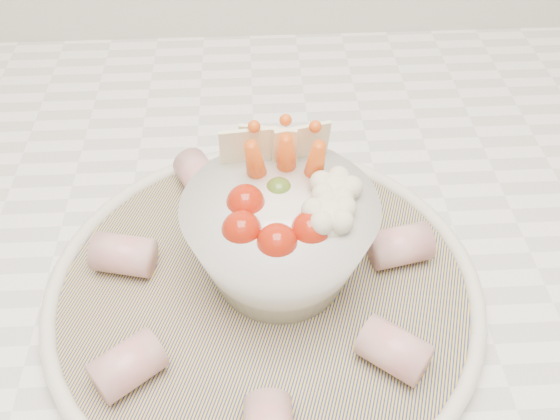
{
  "coord_description": "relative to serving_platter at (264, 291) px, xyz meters",
  "views": [
    {
      "loc": [
        -0.0,
        1.05,
        1.31
      ],
      "look_at": [
        0.02,
        1.36,
        1.0
      ],
      "focal_mm": 40.0,
      "sensor_mm": 36.0,
      "label": 1
    }
  ],
  "objects": [
    {
      "name": "serving_platter",
      "position": [
        0.0,
        0.0,
        0.0
      ],
      "size": [
        0.42,
        0.42,
        0.02
      ],
      "color": "navy",
      "rests_on": "kitchen_counter"
    },
    {
      "name": "veggie_bowl",
      "position": [
        0.01,
        0.01,
        0.05
      ],
      "size": [
        0.14,
        0.14,
        0.11
      ],
      "color": "silver",
      "rests_on": "serving_platter"
    },
    {
      "name": "cured_meat_rolls",
      "position": [
        -0.0,
        0.0,
        0.02
      ],
      "size": [
        0.26,
        0.29,
        0.03
      ],
      "color": "#BA555F",
      "rests_on": "serving_platter"
    }
  ]
}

